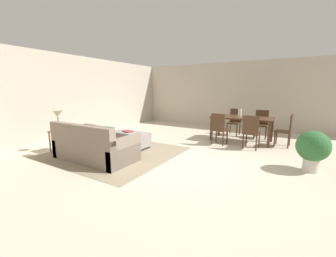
{
  "coord_description": "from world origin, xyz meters",
  "views": [
    {
      "loc": [
        1.89,
        -3.98,
        1.59
      ],
      "look_at": [
        -0.99,
        0.79,
        0.55
      ],
      "focal_mm": 22.43,
      "sensor_mm": 36.0,
      "label": 1
    }
  ],
  "objects": [
    {
      "name": "dining_chair_near_right",
      "position": [
        0.96,
        1.85,
        0.52
      ],
      "size": [
        0.42,
        0.42,
        0.92
      ],
      "color": "#422B1C",
      "rests_on": "ground_plane"
    },
    {
      "name": "area_rug",
      "position": [
        -1.95,
        -0.25,
        0.0
      ],
      "size": [
        3.0,
        2.8,
        0.01
      ],
      "primitive_type": "cube",
      "color": "gray",
      "rests_on": "ground_plane"
    },
    {
      "name": "wall_back",
      "position": [
        0.0,
        5.0,
        1.35
      ],
      "size": [
        9.0,
        0.12,
        2.7
      ],
      "primitive_type": "cube",
      "color": "#BCB2A0",
      "rests_on": "ground_plane"
    },
    {
      "name": "potted_plant",
      "position": [
        2.27,
        0.82,
        0.48
      ],
      "size": [
        0.6,
        0.6,
        0.81
      ],
      "color": "beige",
      "rests_on": "ground_plane"
    },
    {
      "name": "ottoman_table",
      "position": [
        -1.93,
        0.35,
        0.24
      ],
      "size": [
        1.07,
        0.5,
        0.43
      ],
      "color": "gray",
      "rests_on": "ground_plane"
    },
    {
      "name": "couch",
      "position": [
        -1.95,
        -0.9,
        0.29
      ],
      "size": [
        1.92,
        0.92,
        0.86
      ],
      "color": "gray",
      "rests_on": "ground_plane"
    },
    {
      "name": "vase_centerpiece",
      "position": [
        0.46,
        2.68,
        0.88
      ],
      "size": [
        0.11,
        0.11,
        0.24
      ],
      "primitive_type": "cylinder",
      "color": "silver",
      "rests_on": "dining_table"
    },
    {
      "name": "side_table",
      "position": [
        -3.22,
        -0.92,
        0.44
      ],
      "size": [
        0.4,
        0.4,
        0.56
      ],
      "color": "olive",
      "rests_on": "ground_plane"
    },
    {
      "name": "book_on_ottoman",
      "position": [
        -2.02,
        0.33,
        0.44
      ],
      "size": [
        0.29,
        0.25,
        0.03
      ],
      "primitive_type": "cube",
      "rotation": [
        0.0,
        0.0,
        -0.2
      ],
      "color": "maroon",
      "rests_on": "ottoman_table"
    },
    {
      "name": "ground_plane",
      "position": [
        0.0,
        0.0,
        0.0
      ],
      "size": [
        10.8,
        10.8,
        0.0
      ],
      "primitive_type": "plane",
      "color": "beige"
    },
    {
      "name": "wall_left",
      "position": [
        -4.5,
        0.5,
        1.35
      ],
      "size": [
        0.12,
        11.0,
        2.7
      ],
      "primitive_type": "cube",
      "color": "#BCB2A0",
      "rests_on": "ground_plane"
    },
    {
      "name": "dining_table",
      "position": [
        0.54,
        2.67,
        0.67
      ],
      "size": [
        1.76,
        0.91,
        0.76
      ],
      "color": "#422B1C",
      "rests_on": "ground_plane"
    },
    {
      "name": "dining_chair_far_right",
      "position": [
        1.0,
        3.46,
        0.52
      ],
      "size": [
        0.42,
        0.42,
        0.92
      ],
      "color": "#422B1C",
      "rests_on": "ground_plane"
    },
    {
      "name": "dining_chair_near_left",
      "position": [
        0.08,
        1.86,
        0.52
      ],
      "size": [
        0.43,
        0.43,
        0.92
      ],
      "color": "#422B1C",
      "rests_on": "ground_plane"
    },
    {
      "name": "dining_chair_head_east",
      "position": [
        1.76,
        2.64,
        0.52
      ],
      "size": [
        0.43,
        0.43,
        0.92
      ],
      "color": "#422B1C",
      "rests_on": "ground_plane"
    },
    {
      "name": "dining_chair_far_left",
      "position": [
        0.12,
        3.52,
        0.52
      ],
      "size": [
        0.43,
        0.43,
        0.92
      ],
      "color": "#422B1C",
      "rests_on": "ground_plane"
    },
    {
      "name": "table_lamp",
      "position": [
        -3.22,
        -0.92,
        0.97
      ],
      "size": [
        0.26,
        0.26,
        0.53
      ],
      "color": "brown",
      "rests_on": "side_table"
    }
  ]
}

